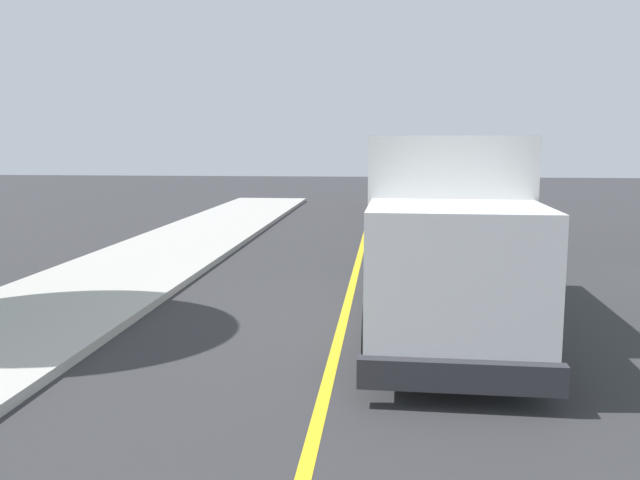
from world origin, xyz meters
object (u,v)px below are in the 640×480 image
Objects in this scene: parked_car_far at (410,194)px; parked_car_mid at (439,210)px; parked_car_furthest at (407,185)px; parked_car_near at (443,233)px; box_truck at (444,222)px.

parked_car_mid is at bearing -84.07° from parked_car_far.
parked_car_far is at bearing -90.39° from parked_car_furthest.
parked_car_mid is at bearing 86.80° from parked_car_near.
parked_car_near is 0.99× the size of parked_car_far.
parked_car_far is at bearing 91.73° from parked_car_near.
parked_car_furthest is (-0.36, 20.05, 0.00)m from parked_car_near.
box_truck is at bearing -94.75° from parked_car_near.
parked_car_far is (-0.75, 7.25, 0.00)m from parked_car_mid.
parked_car_mid is at bearing 86.05° from box_truck.
box_truck reaches higher than parked_car_mid.
box_truck is at bearing -93.95° from parked_car_mid.
box_truck reaches higher than parked_car_far.
box_truck is 25.86m from parked_car_furthest.
parked_car_near is 20.06m from parked_car_furthest.
box_truck is at bearing -90.22° from parked_car_far.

